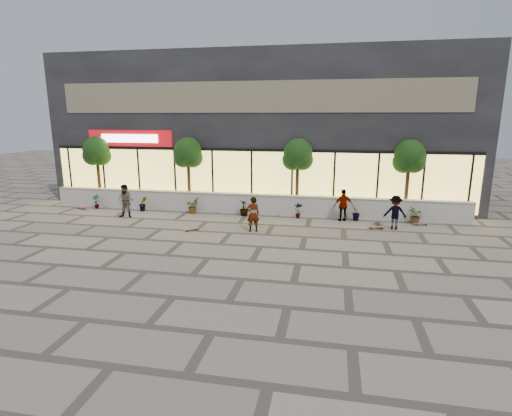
% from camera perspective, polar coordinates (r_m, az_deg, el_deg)
% --- Properties ---
extents(ground, '(80.00, 80.00, 0.00)m').
position_cam_1_polar(ground, '(14.66, -6.88, -7.13)').
color(ground, gray).
rests_on(ground, ground).
extents(planter_wall, '(22.00, 0.42, 1.04)m').
position_cam_1_polar(planter_wall, '(21.03, -1.14, 0.65)').
color(planter_wall, silver).
rests_on(planter_wall, ground).
extents(retail_building, '(24.00, 9.17, 8.50)m').
position_cam_1_polar(retail_building, '(25.94, 1.39, 11.28)').
color(retail_building, black).
rests_on(retail_building, ground).
extents(shrub_a, '(0.43, 0.29, 0.81)m').
position_cam_1_polar(shrub_a, '(23.81, -21.87, 0.87)').
color(shrub_a, '#153812').
rests_on(shrub_a, ground).
extents(shrub_b, '(0.57, 0.57, 0.81)m').
position_cam_1_polar(shrub_b, '(22.43, -15.84, 0.62)').
color(shrub_b, '#153812').
rests_on(shrub_b, ground).
extents(shrub_c, '(0.68, 0.77, 0.81)m').
position_cam_1_polar(shrub_c, '(21.33, -9.09, 0.33)').
color(shrub_c, '#153812').
rests_on(shrub_c, ground).
extents(shrub_d, '(0.64, 0.64, 0.81)m').
position_cam_1_polar(shrub_d, '(20.55, -1.73, 0.01)').
color(shrub_d, '#153812').
rests_on(shrub_d, ground).
extents(shrub_e, '(0.46, 0.35, 0.81)m').
position_cam_1_polar(shrub_e, '(20.14, 6.07, -0.33)').
color(shrub_e, '#153812').
rests_on(shrub_e, ground).
extents(shrub_f, '(0.55, 0.57, 0.81)m').
position_cam_1_polar(shrub_f, '(20.11, 14.04, -0.67)').
color(shrub_f, '#153812').
rests_on(shrub_f, ground).
extents(shrub_g, '(0.77, 0.84, 0.81)m').
position_cam_1_polar(shrub_g, '(20.47, 21.88, -0.99)').
color(shrub_g, '#153812').
rests_on(shrub_g, ground).
extents(tree_west, '(1.60, 1.50, 3.92)m').
position_cam_1_polar(tree_west, '(24.76, -21.81, 7.36)').
color(tree_west, '#4B2E1B').
rests_on(tree_west, ground).
extents(tree_midwest, '(1.60, 1.50, 3.92)m').
position_cam_1_polar(tree_midwest, '(22.30, -9.70, 7.58)').
color(tree_midwest, '#4B2E1B').
rests_on(tree_midwest, ground).
extents(tree_mideast, '(1.60, 1.50, 3.92)m').
position_cam_1_polar(tree_mideast, '(20.96, 5.99, 7.36)').
color(tree_mideast, '#4B2E1B').
rests_on(tree_mideast, ground).
extents(tree_east, '(1.60, 1.50, 3.92)m').
position_cam_1_polar(tree_east, '(21.21, 21.05, 6.63)').
color(tree_east, '#4B2E1B').
rests_on(tree_east, ground).
extents(skater_center, '(0.68, 0.57, 1.58)m').
position_cam_1_polar(skater_center, '(17.61, -0.43, -0.90)').
color(skater_center, white).
rests_on(skater_center, ground).
extents(skater_left, '(0.87, 0.71, 1.69)m').
position_cam_1_polar(skater_left, '(21.11, -18.09, 0.94)').
color(skater_left, '#8A8559').
rests_on(skater_left, ground).
extents(skater_right_near, '(1.00, 0.63, 1.58)m').
position_cam_1_polar(skater_right_near, '(19.85, 12.38, 0.38)').
color(skater_right_near, silver).
rests_on(skater_right_near, ground).
extents(skater_right_far, '(1.01, 0.60, 1.55)m').
position_cam_1_polar(skater_right_far, '(19.07, 19.25, -0.60)').
color(skater_right_far, maroon).
rests_on(skater_right_far, ground).
extents(skateboard_center, '(0.62, 0.63, 0.09)m').
position_cam_1_polar(skateboard_center, '(18.15, -9.19, -3.00)').
color(skateboard_center, olive).
rests_on(skateboard_center, ground).
extents(skateboard_left, '(0.74, 0.40, 0.09)m').
position_cam_1_polar(skateboard_left, '(24.11, -23.70, 0.04)').
color(skateboard_left, red).
rests_on(skateboard_left, ground).
extents(skateboard_right_near, '(0.82, 0.36, 0.10)m').
position_cam_1_polar(skateboard_right_near, '(19.04, 16.85, -2.61)').
color(skateboard_right_near, brown).
rests_on(skateboard_right_near, ground).
extents(skateboard_right_far, '(0.74, 0.33, 0.09)m').
position_cam_1_polar(skateboard_right_far, '(20.35, 22.53, -2.09)').
color(skateboard_right_far, '#684D8E').
rests_on(skateboard_right_far, ground).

